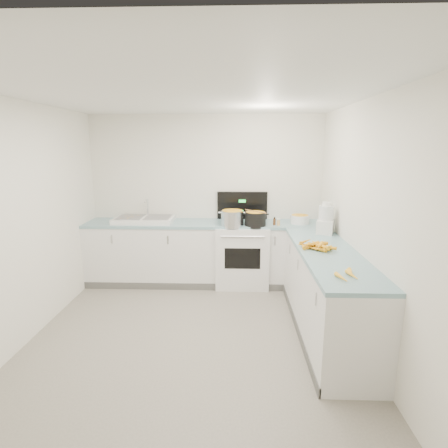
{
  "coord_description": "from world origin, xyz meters",
  "views": [
    {
      "loc": [
        0.45,
        -3.31,
        2.03
      ],
      "look_at": [
        0.3,
        1.1,
        1.05
      ],
      "focal_mm": 28.0,
      "sensor_mm": 36.0,
      "label": 1
    }
  ],
  "objects_px": {
    "sink": "(144,219)",
    "black_pot": "(255,219)",
    "extract_bottle": "(274,222)",
    "stove": "(242,253)",
    "steel_pot": "(232,219)",
    "spice_jar": "(278,223)",
    "food_processor": "(326,220)",
    "mixing_bowl": "(300,219)"
  },
  "relations": [
    {
      "from": "sink",
      "to": "black_pot",
      "type": "distance_m",
      "value": 1.64
    },
    {
      "from": "black_pot",
      "to": "extract_bottle",
      "type": "xyz_separation_m",
      "value": [
        0.27,
        0.02,
        -0.04
      ]
    },
    {
      "from": "stove",
      "to": "steel_pot",
      "type": "bearing_deg",
      "value": -130.36
    },
    {
      "from": "spice_jar",
      "to": "food_processor",
      "type": "height_order",
      "value": "food_processor"
    },
    {
      "from": "extract_bottle",
      "to": "mixing_bowl",
      "type": "bearing_deg",
      "value": 18.09
    },
    {
      "from": "black_pot",
      "to": "extract_bottle",
      "type": "bearing_deg",
      "value": 4.76
    },
    {
      "from": "stove",
      "to": "black_pot",
      "type": "bearing_deg",
      "value": -43.13
    },
    {
      "from": "stove",
      "to": "steel_pot",
      "type": "distance_m",
      "value": 0.61
    },
    {
      "from": "mixing_bowl",
      "to": "extract_bottle",
      "type": "distance_m",
      "value": 0.4
    },
    {
      "from": "steel_pot",
      "to": "mixing_bowl",
      "type": "distance_m",
      "value": 0.99
    },
    {
      "from": "stove",
      "to": "sink",
      "type": "xyz_separation_m",
      "value": [
        -1.45,
        0.02,
        0.5
      ]
    },
    {
      "from": "black_pot",
      "to": "food_processor",
      "type": "bearing_deg",
      "value": -26.49
    },
    {
      "from": "black_pot",
      "to": "spice_jar",
      "type": "bearing_deg",
      "value": 1.94
    },
    {
      "from": "sink",
      "to": "food_processor",
      "type": "height_order",
      "value": "food_processor"
    },
    {
      "from": "steel_pot",
      "to": "black_pot",
      "type": "bearing_deg",
      "value": 0.62
    },
    {
      "from": "sink",
      "to": "extract_bottle",
      "type": "distance_m",
      "value": 1.91
    },
    {
      "from": "extract_bottle",
      "to": "spice_jar",
      "type": "relative_size",
      "value": 1.15
    },
    {
      "from": "food_processor",
      "to": "spice_jar",
      "type": "bearing_deg",
      "value": 140.67
    },
    {
      "from": "stove",
      "to": "food_processor",
      "type": "relative_size",
      "value": 3.35
    },
    {
      "from": "mixing_bowl",
      "to": "stove",
      "type": "bearing_deg",
      "value": 178.56
    },
    {
      "from": "steel_pot",
      "to": "mixing_bowl",
      "type": "bearing_deg",
      "value": 8.75
    },
    {
      "from": "spice_jar",
      "to": "black_pot",
      "type": "bearing_deg",
      "value": -178.06
    },
    {
      "from": "extract_bottle",
      "to": "food_processor",
      "type": "height_order",
      "value": "food_processor"
    },
    {
      "from": "stove",
      "to": "black_pot",
      "type": "xyz_separation_m",
      "value": [
        0.18,
        -0.17,
        0.55
      ]
    },
    {
      "from": "black_pot",
      "to": "extract_bottle",
      "type": "distance_m",
      "value": 0.28
    },
    {
      "from": "stove",
      "to": "sink",
      "type": "distance_m",
      "value": 1.54
    },
    {
      "from": "stove",
      "to": "extract_bottle",
      "type": "relative_size",
      "value": 14.44
    },
    {
      "from": "mixing_bowl",
      "to": "sink",
      "type": "bearing_deg",
      "value": 179.08
    },
    {
      "from": "black_pot",
      "to": "food_processor",
      "type": "xyz_separation_m",
      "value": [
        0.87,
        -0.43,
        0.09
      ]
    },
    {
      "from": "extract_bottle",
      "to": "food_processor",
      "type": "distance_m",
      "value": 0.76
    },
    {
      "from": "stove",
      "to": "sink",
      "type": "bearing_deg",
      "value": 179.38
    },
    {
      "from": "steel_pot",
      "to": "food_processor",
      "type": "xyz_separation_m",
      "value": [
        1.2,
        -0.43,
        0.08
      ]
    },
    {
      "from": "sink",
      "to": "food_processor",
      "type": "bearing_deg",
      "value": -13.87
    },
    {
      "from": "food_processor",
      "to": "mixing_bowl",
      "type": "bearing_deg",
      "value": 110.8
    },
    {
      "from": "sink",
      "to": "spice_jar",
      "type": "xyz_separation_m",
      "value": [
        1.96,
        -0.17,
        0.0
      ]
    },
    {
      "from": "spice_jar",
      "to": "extract_bottle",
      "type": "bearing_deg",
      "value": 168.4
    },
    {
      "from": "stove",
      "to": "spice_jar",
      "type": "distance_m",
      "value": 0.73
    },
    {
      "from": "black_pot",
      "to": "spice_jar",
      "type": "relative_size",
      "value": 3.61
    },
    {
      "from": "steel_pot",
      "to": "black_pot",
      "type": "relative_size",
      "value": 1.07
    },
    {
      "from": "stove",
      "to": "steel_pot",
      "type": "xyz_separation_m",
      "value": [
        -0.15,
        -0.17,
        0.56
      ]
    },
    {
      "from": "mixing_bowl",
      "to": "spice_jar",
      "type": "relative_size",
      "value": 3.28
    },
    {
      "from": "steel_pot",
      "to": "food_processor",
      "type": "relative_size",
      "value": 0.78
    }
  ]
}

